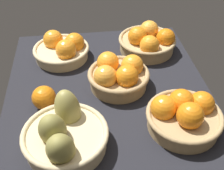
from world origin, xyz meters
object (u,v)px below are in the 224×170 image
(basket_near_left, at_px, (63,49))
(basket_far_right, at_px, (184,115))
(loose_orange_front_gap, at_px, (44,98))
(basket_far_left, at_px, (148,41))
(basket_center, at_px, (118,75))
(basket_near_right_pears, at_px, (64,135))

(basket_near_left, relative_size, basket_far_right, 0.97)
(loose_orange_front_gap, bearing_deg, basket_far_left, 125.46)
(basket_far_left, bearing_deg, basket_far_right, 1.57)
(basket_near_left, xyz_separation_m, basket_center, (0.21, 0.20, 0.01))
(basket_near_left, height_order, basket_near_right_pears, basket_near_right_pears)
(basket_far_left, relative_size, loose_orange_front_gap, 3.00)
(basket_far_right, bearing_deg, basket_far_left, -178.43)
(basket_near_left, relative_size, basket_center, 1.03)
(basket_near_left, xyz_separation_m, basket_far_left, (-0.01, 0.35, 0.01))
(basket_far_right, height_order, loose_orange_front_gap, basket_far_right)
(basket_near_left, distance_m, loose_orange_front_gap, 0.29)
(basket_near_left, bearing_deg, basket_near_right_pears, 0.85)
(basket_near_left, distance_m, basket_center, 0.29)
(basket_near_left, relative_size, basket_far_left, 0.95)
(basket_near_left, relative_size, loose_orange_front_gap, 2.84)
(basket_near_right_pears, bearing_deg, basket_far_left, 143.45)
(basket_far_left, height_order, basket_center, basket_far_left)
(basket_near_left, distance_m, basket_far_left, 0.35)
(basket_near_left, height_order, basket_center, basket_center)
(loose_orange_front_gap, bearing_deg, basket_far_right, 71.99)
(basket_far_right, height_order, basket_far_left, same)
(basket_far_left, distance_m, basket_center, 0.27)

